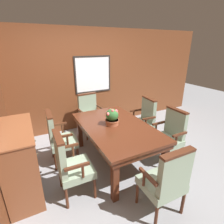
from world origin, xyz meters
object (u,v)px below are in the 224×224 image
chair_left_near (70,164)px  chair_head_far (90,113)px  chair_head_near (166,180)px  sideboard_cabinet (21,161)px  chair_left_far (59,136)px  potted_plant (112,117)px  dining_table (116,130)px  chair_right_far (144,119)px  chair_right_near (170,134)px

chair_left_near → chair_head_far: size_ratio=1.00×
chair_head_near → sideboard_cabinet: size_ratio=0.90×
chair_head_near → chair_left_far: bearing=-60.0°
potted_plant → chair_left_far: bearing=156.7°
potted_plant → sideboard_cabinet: size_ratio=0.28×
dining_table → chair_right_far: 1.00m
dining_table → chair_left_far: (-0.92, 0.44, -0.11)m
dining_table → sideboard_cabinet: size_ratio=1.63×
chair_head_near → potted_plant: potted_plant is taller
chair_right_near → chair_head_near: bearing=-46.5°
chair_right_near → chair_right_far: 0.78m
chair_head_near → chair_right_far: (0.88, 1.64, 0.00)m
sideboard_cabinet → potted_plant: bearing=2.2°
chair_head_far → sideboard_cabinet: (-1.50, -1.26, -0.02)m
chair_right_far → sideboard_cabinet: bearing=-76.6°
dining_table → chair_right_far: size_ratio=1.81×
chair_right_far → sideboard_cabinet: (-2.44, -0.39, -0.02)m
chair_head_far → chair_right_near: (0.95, -1.65, 0.00)m
chair_left_far → chair_left_near: same height
chair_left_far → chair_head_far: size_ratio=1.00×
chair_left_far → potted_plant: 1.02m
chair_left_far → chair_right_far: bearing=-88.9°
dining_table → potted_plant: size_ratio=5.90×
dining_table → chair_right_near: bearing=-23.0°
chair_head_near → chair_head_far: same height
chair_head_near → potted_plant: bearing=-86.4°
chair_right_near → chair_right_far: same height
chair_left_near → potted_plant: (0.89, 0.47, 0.34)m
chair_left_far → potted_plant: size_ratio=3.27×
chair_head_near → chair_head_far: bearing=-88.1°
chair_left_near → chair_right_far: 2.02m
chair_left_near → sideboard_cabinet: size_ratio=0.90×
chair_head_near → chair_right_far: bearing=-117.7°
chair_left_far → chair_right_far: size_ratio=1.00×
sideboard_cabinet → chair_head_near: bearing=-38.8°
dining_table → chair_left_near: 1.03m
dining_table → chair_right_near: (0.92, -0.39, -0.11)m
sideboard_cabinet → chair_left_near: bearing=-35.0°
potted_plant → chair_right_near: bearing=-25.0°
chair_right_near → potted_plant: 1.11m
chair_head_near → chair_left_near: bearing=-40.3°
chair_head_far → potted_plant: 1.25m
dining_table → chair_left_near: size_ratio=1.81×
chair_left_near → chair_right_near: bearing=-88.2°
chair_head_near → chair_right_far: 1.87m
dining_table → chair_head_near: 1.26m
chair_left_far → chair_right_near: same height
chair_right_far → potted_plant: size_ratio=3.27×
chair_left_far → sideboard_cabinet: size_ratio=0.90×
chair_left_near → chair_head_near: size_ratio=1.00×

